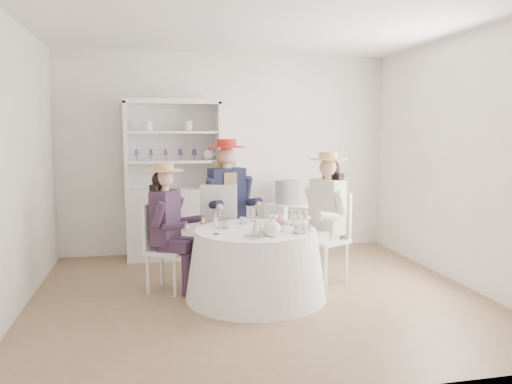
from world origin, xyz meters
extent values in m
plane|color=brown|center=(0.00, 0.00, 0.00)|extent=(4.50, 4.50, 0.00)
plane|color=white|center=(0.00, 0.00, 2.70)|extent=(4.50, 4.50, 0.00)
plane|color=silver|center=(0.00, 2.00, 1.35)|extent=(4.50, 0.00, 4.50)
plane|color=silver|center=(0.00, -2.00, 1.35)|extent=(4.50, 0.00, 4.50)
plane|color=silver|center=(-2.25, 0.00, 1.35)|extent=(0.00, 4.50, 4.50)
plane|color=silver|center=(2.25, 0.00, 1.35)|extent=(0.00, 4.50, 4.50)
cone|color=white|center=(-0.03, -0.04, 0.34)|extent=(1.41, 1.41, 0.67)
cylinder|color=white|center=(-0.03, -0.04, 0.68)|extent=(1.21, 1.21, 0.02)
cube|color=silver|center=(-0.75, 1.75, 0.46)|extent=(1.30, 0.80, 0.91)
cube|color=silver|center=(-0.75, 1.95, 1.47)|extent=(1.18, 0.41, 1.12)
cube|color=silver|center=(-0.75, 1.75, 2.03)|extent=(1.30, 0.80, 0.06)
cube|color=silver|center=(-1.34, 1.75, 1.47)|extent=(0.18, 0.45, 1.12)
cube|color=silver|center=(-0.16, 1.75, 1.47)|extent=(0.18, 0.45, 1.12)
cube|color=silver|center=(-0.75, 1.75, 1.27)|extent=(1.21, 0.73, 0.03)
cube|color=silver|center=(-0.75, 1.75, 1.65)|extent=(1.21, 0.73, 0.03)
sphere|color=white|center=(-0.29, 1.75, 1.35)|extent=(0.14, 0.14, 0.14)
cube|color=silver|center=(0.76, 1.66, 0.34)|extent=(0.58, 0.58, 0.68)
cylinder|color=black|center=(0.76, 1.66, 0.84)|extent=(0.33, 0.33, 0.32)
cube|color=silver|center=(-0.89, 0.33, 0.43)|extent=(0.52, 0.52, 0.04)
cylinder|color=silver|center=(-0.83, 0.13, 0.21)|extent=(0.03, 0.03, 0.42)
cylinder|color=silver|center=(-0.68, 0.39, 0.21)|extent=(0.03, 0.03, 0.42)
cylinder|color=silver|center=(-1.10, 0.28, 0.21)|extent=(0.03, 0.03, 0.42)
cylinder|color=silver|center=(-0.95, 0.54, 0.21)|extent=(0.03, 0.03, 0.42)
cube|color=silver|center=(-1.04, 0.42, 0.69)|extent=(0.20, 0.33, 0.48)
cube|color=black|center=(-0.91, 0.34, 0.78)|extent=(0.33, 0.39, 0.55)
cube|color=black|center=(-0.83, 0.20, 0.51)|extent=(0.34, 0.27, 0.11)
cylinder|color=black|center=(-0.71, 0.14, 0.22)|extent=(0.10, 0.10, 0.44)
cylinder|color=black|center=(-0.97, 0.15, 0.85)|extent=(0.19, 0.16, 0.26)
cube|color=black|center=(-0.75, 0.35, 0.51)|extent=(0.34, 0.27, 0.11)
cylinder|color=black|center=(-0.63, 0.29, 0.22)|extent=(0.10, 0.10, 0.44)
cylinder|color=black|center=(-0.78, 0.50, 0.85)|extent=(0.19, 0.16, 0.26)
cylinder|color=#D8A889|center=(-0.91, 0.34, 1.08)|extent=(0.09, 0.09, 0.08)
sphere|color=#D8A889|center=(-0.91, 0.34, 1.18)|extent=(0.18, 0.18, 0.18)
sphere|color=black|center=(-0.94, 0.36, 1.17)|extent=(0.18, 0.18, 0.18)
cube|color=black|center=(-0.97, 0.38, 0.94)|extent=(0.18, 0.24, 0.36)
cylinder|color=tan|center=(-0.91, 0.34, 1.27)|extent=(0.38, 0.38, 0.01)
cylinder|color=tan|center=(-0.91, 0.34, 1.31)|extent=(0.19, 0.19, 0.08)
cube|color=silver|center=(-0.17, 0.88, 0.50)|extent=(0.53, 0.53, 0.04)
cylinder|color=silver|center=(-0.31, 0.67, 0.25)|extent=(0.04, 0.04, 0.49)
cylinder|color=silver|center=(0.04, 0.75, 0.25)|extent=(0.04, 0.04, 0.49)
cylinder|color=silver|center=(-0.38, 1.02, 0.25)|extent=(0.04, 0.04, 0.49)
cylinder|color=silver|center=(-0.04, 1.10, 0.25)|extent=(0.04, 0.04, 0.49)
cube|color=silver|center=(-0.21, 1.08, 0.80)|extent=(0.42, 0.12, 0.56)
cube|color=#1C2138|center=(-0.18, 0.91, 0.91)|extent=(0.44, 0.30, 0.65)
cube|color=tan|center=(-0.18, 0.91, 0.91)|extent=(0.21, 0.27, 0.56)
cube|color=#1C2138|center=(-0.24, 0.73, 0.59)|extent=(0.22, 0.40, 0.13)
cylinder|color=#1C2138|center=(-0.21, 0.58, 0.26)|extent=(0.11, 0.11, 0.51)
cylinder|color=#1C2138|center=(-0.39, 0.81, 0.99)|extent=(0.14, 0.21, 0.31)
cube|color=#1C2138|center=(-0.04, 0.77, 0.59)|extent=(0.22, 0.40, 0.13)
cylinder|color=#1C2138|center=(-0.01, 0.62, 0.26)|extent=(0.11, 0.11, 0.51)
cylinder|color=#1C2138|center=(0.06, 0.91, 0.99)|extent=(0.14, 0.21, 0.31)
cylinder|color=#D8A889|center=(-0.18, 0.91, 1.26)|extent=(0.10, 0.10, 0.09)
sphere|color=#D8A889|center=(-0.18, 0.91, 1.38)|extent=(0.21, 0.21, 0.21)
sphere|color=tan|center=(-0.19, 0.95, 1.36)|extent=(0.21, 0.21, 0.21)
cube|color=tan|center=(-0.20, 0.99, 1.10)|extent=(0.28, 0.14, 0.42)
cylinder|color=red|center=(-0.18, 0.91, 1.48)|extent=(0.45, 0.45, 0.01)
cylinder|color=red|center=(-0.18, 0.91, 1.53)|extent=(0.22, 0.22, 0.09)
cube|color=silver|center=(0.83, 0.31, 0.46)|extent=(0.55, 0.55, 0.04)
cylinder|color=silver|center=(0.61, 0.39, 0.23)|extent=(0.04, 0.04, 0.45)
cylinder|color=silver|center=(0.76, 0.09, 0.23)|extent=(0.04, 0.04, 0.45)
cylinder|color=silver|center=(0.90, 0.53, 0.23)|extent=(0.04, 0.04, 0.45)
cylinder|color=silver|center=(1.05, 0.24, 0.23)|extent=(0.04, 0.04, 0.45)
cube|color=silver|center=(1.00, 0.40, 0.74)|extent=(0.20, 0.36, 0.51)
cube|color=beige|center=(0.85, 0.32, 0.84)|extent=(0.35, 0.42, 0.59)
cube|color=beige|center=(0.68, 0.34, 0.54)|extent=(0.37, 0.28, 0.12)
cylinder|color=beige|center=(0.55, 0.28, 0.24)|extent=(0.10, 0.10, 0.47)
cylinder|color=beige|center=(0.72, 0.49, 0.91)|extent=(0.20, 0.16, 0.28)
cube|color=beige|center=(0.76, 0.18, 0.54)|extent=(0.37, 0.28, 0.12)
cylinder|color=beige|center=(0.64, 0.11, 0.24)|extent=(0.10, 0.10, 0.47)
cylinder|color=beige|center=(0.91, 0.12, 0.91)|extent=(0.20, 0.16, 0.28)
cylinder|color=#D8A889|center=(0.85, 0.32, 1.16)|extent=(0.09, 0.09, 0.08)
sphere|color=#D8A889|center=(0.85, 0.32, 1.27)|extent=(0.19, 0.19, 0.19)
sphere|color=black|center=(0.89, 0.34, 1.25)|extent=(0.19, 0.19, 0.19)
cube|color=black|center=(0.92, 0.36, 1.01)|extent=(0.18, 0.26, 0.39)
cylinder|color=tan|center=(0.85, 0.32, 1.36)|extent=(0.41, 0.41, 0.01)
cylinder|color=tan|center=(0.85, 0.32, 1.40)|extent=(0.20, 0.20, 0.08)
cube|color=silver|center=(-0.24, 0.87, 0.49)|extent=(0.56, 0.56, 0.04)
cylinder|color=silver|center=(-0.02, 0.98, 0.24)|extent=(0.04, 0.04, 0.48)
cylinder|color=silver|center=(-0.35, 1.10, 0.24)|extent=(0.04, 0.04, 0.48)
cylinder|color=silver|center=(-0.13, 0.65, 0.24)|extent=(0.04, 0.04, 0.48)
cylinder|color=silver|center=(-0.47, 0.77, 0.24)|extent=(0.04, 0.04, 0.48)
cube|color=silver|center=(-0.31, 0.69, 0.79)|extent=(0.41, 0.17, 0.55)
imported|color=white|center=(-0.32, 0.05, 0.73)|extent=(0.10, 0.10, 0.06)
imported|color=white|center=(-0.11, 0.24, 0.73)|extent=(0.09, 0.09, 0.07)
imported|color=white|center=(0.25, 0.02, 0.73)|extent=(0.09, 0.09, 0.07)
imported|color=white|center=(0.18, -0.12, 0.72)|extent=(0.30, 0.30, 0.06)
sphere|color=pink|center=(0.25, -0.07, 0.78)|extent=(0.07, 0.07, 0.07)
sphere|color=white|center=(0.24, -0.04, 0.78)|extent=(0.07, 0.07, 0.07)
sphere|color=pink|center=(0.21, -0.02, 0.78)|extent=(0.07, 0.07, 0.07)
sphere|color=white|center=(0.18, -0.02, 0.78)|extent=(0.07, 0.07, 0.07)
sphere|color=pink|center=(0.15, -0.03, 0.78)|extent=(0.07, 0.07, 0.07)
sphere|color=white|center=(0.14, -0.06, 0.78)|extent=(0.07, 0.07, 0.07)
sphere|color=pink|center=(0.14, -0.09, 0.78)|extent=(0.07, 0.07, 0.07)
sphere|color=white|center=(0.15, -0.11, 0.78)|extent=(0.07, 0.07, 0.07)
sphere|color=pink|center=(0.18, -0.13, 0.78)|extent=(0.07, 0.07, 0.07)
sphere|color=white|center=(0.21, -0.12, 0.78)|extent=(0.07, 0.07, 0.07)
sphere|color=pink|center=(0.24, -0.10, 0.78)|extent=(0.07, 0.07, 0.07)
sphere|color=white|center=(0.04, -0.41, 0.77)|extent=(0.16, 0.16, 0.16)
cylinder|color=white|center=(0.14, -0.41, 0.77)|extent=(0.10, 0.03, 0.08)
cylinder|color=white|center=(0.04, -0.41, 0.85)|extent=(0.04, 0.04, 0.02)
cylinder|color=white|center=(-0.10, -0.39, 0.70)|extent=(0.25, 0.25, 0.01)
cube|color=beige|center=(-0.15, -0.41, 0.72)|extent=(0.06, 0.04, 0.03)
cube|color=beige|center=(-0.10, -0.39, 0.74)|extent=(0.07, 0.05, 0.03)
cube|color=beige|center=(-0.05, -0.37, 0.72)|extent=(0.07, 0.06, 0.03)
cube|color=beige|center=(-0.12, -0.35, 0.74)|extent=(0.07, 0.07, 0.03)
cube|color=beige|center=(-0.07, -0.43, 0.72)|extent=(0.06, 0.07, 0.03)
cylinder|color=white|center=(0.38, -0.27, 0.70)|extent=(0.21, 0.21, 0.01)
cylinder|color=white|center=(0.38, -0.27, 0.77)|extent=(0.02, 0.02, 0.14)
cylinder|color=white|center=(0.38, -0.27, 0.84)|extent=(0.16, 0.16, 0.01)
camera|label=1|loc=(-1.04, -4.81, 1.67)|focal=35.00mm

